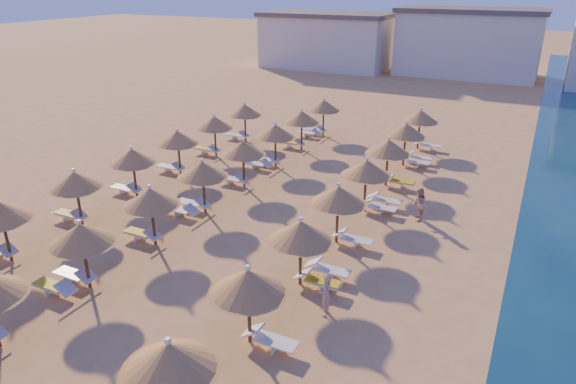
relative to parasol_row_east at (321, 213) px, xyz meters
The scene contains 8 objects.
ground 4.02m from the parasol_row_east, 163.08° to the right, with size 220.00×220.00×0.00m, color tan.
hotel_blocks 44.91m from the parasol_row_east, 89.99° to the left, with size 49.72×10.32×8.10m.
parasol_row_east is the anchor object (origin of this frame).
parasol_row_west 6.72m from the parasol_row_east, behind, with size 2.41×34.84×2.70m.
parasol_row_inland 11.09m from the parasol_row_east, behind, with size 2.41×24.03×2.70m.
loungers 5.31m from the parasol_row_east, behind, with size 14.08×33.00×0.66m.
beachgoer_b 6.18m from the parasol_row_east, 64.89° to the left, with size 0.77×0.60×1.58m, color tan.
beachgoer_a 3.72m from the parasol_row_east, 63.44° to the right, with size 0.56×0.37×1.54m, color tan.
Camera 1 is at (10.03, -15.34, 10.37)m, focal length 32.00 mm.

